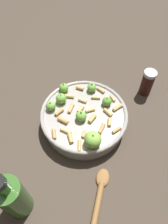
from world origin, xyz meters
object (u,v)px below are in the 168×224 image
olive_oil_bottle (13,198)px  wooden_spoon (98,202)px  cooking_pan (84,118)px  pepper_shaker (147,83)px

olive_oil_bottle → wooden_spoon: 0.21m
cooking_pan → pepper_shaker: 0.25m
cooking_pan → pepper_shaker: cooking_pan is taller
cooking_pan → wooden_spoon: cooking_pan is taller
wooden_spoon → cooking_pan: bearing=122.2°
cooking_pan → pepper_shaker: (0.14, 0.21, 0.01)m
pepper_shaker → cooking_pan: bearing=-124.7°
cooking_pan → wooden_spoon: 0.25m
cooking_pan → olive_oil_bottle: olive_oil_bottle is taller
cooking_pan → olive_oil_bottle: bearing=-99.5°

